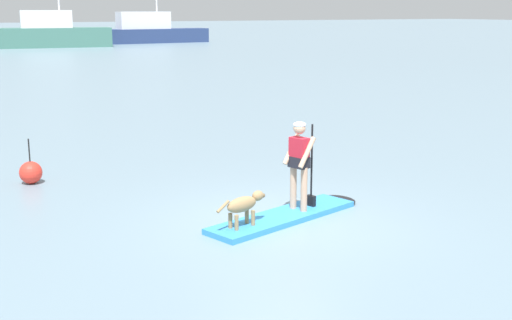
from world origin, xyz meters
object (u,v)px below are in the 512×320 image
at_px(moored_boat_far_port, 150,31).
at_px(marker_buoy, 31,172).
at_px(paddleboard, 291,214).
at_px(dog, 244,205).
at_px(person_paddler, 300,159).
at_px(moored_boat_port, 53,33).

distance_m(moored_boat_far_port, marker_buoy, 63.51).
bearing_deg(paddleboard, dog, -164.41).
height_order(paddleboard, person_paddler, person_paddler).
relative_size(dog, marker_buoy, 1.09).
relative_size(moored_boat_far_port, marker_buoy, 13.22).
xyz_separation_m(moored_boat_far_port, marker_buoy, (-24.13, -58.73, -1.07)).
height_order(paddleboard, moored_boat_far_port, moored_boat_far_port).
bearing_deg(moored_boat_port, dog, -99.55).
relative_size(dog, moored_boat_port, 0.09).
height_order(dog, moored_boat_far_port, moored_boat_far_port).
bearing_deg(marker_buoy, moored_boat_port, 77.06).
distance_m(person_paddler, marker_buoy, 6.14).
height_order(moored_boat_port, marker_buoy, moored_boat_port).
height_order(moored_boat_port, moored_boat_far_port, moored_boat_far_port).
xyz_separation_m(person_paddler, moored_boat_far_port, (20.27, 63.44, 0.28)).
distance_m(dog, marker_buoy, 5.68).
bearing_deg(moored_boat_port, paddleboard, -98.52).
xyz_separation_m(moored_boat_port, marker_buoy, (-12.60, -54.85, -1.16)).
xyz_separation_m(person_paddler, marker_buoy, (-3.86, 4.71, -0.80)).
distance_m(moored_boat_port, moored_boat_far_port, 12.16).
height_order(person_paddler, marker_buoy, person_paddler).
relative_size(person_paddler, moored_boat_port, 0.14).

